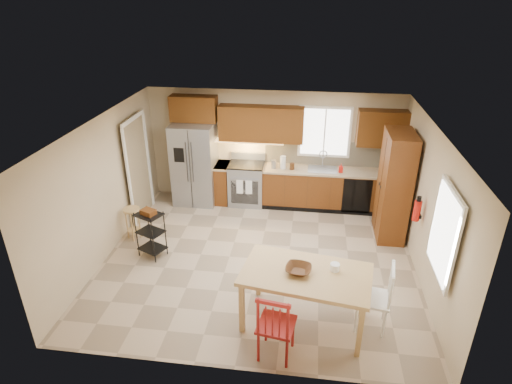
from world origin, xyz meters
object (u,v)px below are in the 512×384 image
object	(u,v)px
fire_extinguisher	(417,211)
chair_red	(276,323)
table_jar	(335,269)
bar_stool	(133,223)
refrigerator	(195,164)
chair_white	(373,297)
range_stove	(247,184)
pantry	(394,186)
dining_table	(305,298)
soap_bottle	(341,168)
utility_cart	(151,234)
table_bowl	(298,272)

from	to	relation	value
fire_extinguisher	chair_red	xyz separation A→B (m)	(-2.12, -2.31, -0.58)
table_jar	bar_stool	bearing A→B (deg)	154.45
refrigerator	table_jar	xyz separation A→B (m)	(2.94, -3.52, 0.00)
chair_white	bar_stool	bearing A→B (deg)	75.74
range_stove	chair_red	world-z (taller)	chair_red
pantry	chair_red	size ratio (longest dim) A/B	2.01
refrigerator	range_stove	distance (m)	1.24
fire_extinguisher	dining_table	bearing A→B (deg)	-136.99
chair_white	refrigerator	bearing A→B (deg)	53.40
pantry	fire_extinguisher	bearing A→B (deg)	-79.22
refrigerator	bar_stool	bearing A→B (deg)	-114.83
soap_bottle	fire_extinguisher	xyz separation A→B (m)	(1.15, -1.95, 0.10)
chair_white	utility_cart	world-z (taller)	chair_white
chair_red	chair_white	xyz separation A→B (m)	(1.30, 0.70, 0.00)
pantry	utility_cart	xyz separation A→B (m)	(-4.37, -1.33, -0.60)
refrigerator	table_jar	size ratio (longest dim) A/B	10.52
table_bowl	utility_cart	size ratio (longest dim) A/B	0.40
soap_bottle	chair_white	distance (m)	3.60
dining_table	bar_stool	bearing A→B (deg)	159.47
soap_bottle	utility_cart	xyz separation A→B (m)	(-3.42, -2.23, -0.55)
fire_extinguisher	chair_red	distance (m)	3.19
chair_red	bar_stool	distance (m)	3.95
chair_white	utility_cart	xyz separation A→B (m)	(-3.74, 1.33, -0.08)
chair_white	bar_stool	distance (m)	4.69
refrigerator	utility_cart	world-z (taller)	refrigerator
soap_bottle	chair_white	world-z (taller)	soap_bottle
refrigerator	table_jar	distance (m)	4.59
refrigerator	soap_bottle	bearing A→B (deg)	-0.45
utility_cart	soap_bottle	bearing A→B (deg)	57.35
chair_white	pantry	bearing A→B (deg)	-4.23
dining_table	soap_bottle	bearing A→B (deg)	89.18
refrigerator	range_stove	xyz separation A→B (m)	(1.15, 0.06, -0.45)
range_stove	soap_bottle	size ratio (longest dim) A/B	4.82
range_stove	table_jar	size ratio (longest dim) A/B	5.32
table_bowl	utility_cart	xyz separation A→B (m)	(-2.68, 1.38, -0.43)
fire_extinguisher	table_jar	distance (m)	2.08
range_stove	pantry	size ratio (longest dim) A/B	0.44
table_bowl	bar_stool	distance (m)	3.80
range_stove	pantry	world-z (taller)	pantry
range_stove	fire_extinguisher	distance (m)	3.83
chair_white	table_jar	xyz separation A→B (m)	(-0.56, 0.06, 0.39)
chair_white	table_bowl	bearing A→B (deg)	101.70
pantry	bar_stool	distance (m)	5.05
fire_extinguisher	table_jar	size ratio (longest dim) A/B	2.08
pantry	soap_bottle	bearing A→B (deg)	136.55
soap_bottle	chair_red	world-z (taller)	soap_bottle
soap_bottle	dining_table	distance (m)	3.70
fire_extinguisher	table_bowl	bearing A→B (deg)	-138.72
range_stove	bar_stool	world-z (taller)	range_stove
refrigerator	utility_cart	distance (m)	2.31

